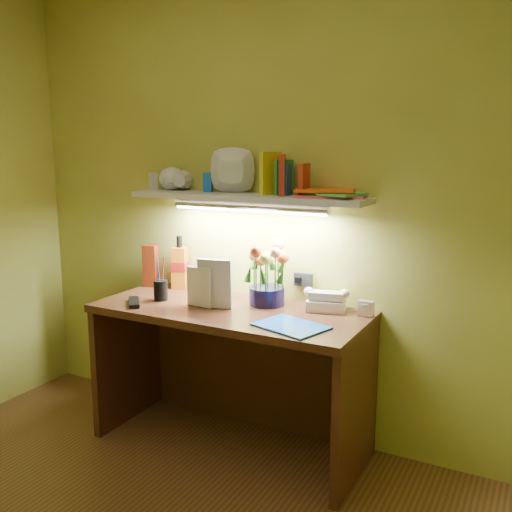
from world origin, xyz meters
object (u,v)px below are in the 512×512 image
Objects in this scene: flower_bouquet at (267,274)px; desk_clock at (366,308)px; telephone at (326,299)px; desk at (230,378)px; whisky_bottle at (180,262)px.

flower_bouquet is 0.53m from desk_clock.
desk_clock is at bearing -15.49° from telephone.
desk is 4.58× the size of whisky_bottle.
flower_bouquet reaches higher than telephone.
telephone is 0.62× the size of whisky_bottle.
whisky_bottle is (-0.47, 0.23, 0.53)m from desk.
telephone is at bearing 8.26° from flower_bouquet.
flower_bouquet reaches higher than desk_clock.
desk is at bearing -164.91° from desk_clock.
whisky_bottle is at bearing 172.44° from flower_bouquet.
telephone is (0.31, 0.05, -0.11)m from flower_bouquet.
desk_clock is 0.24× the size of whisky_bottle.
desk_clock is at bearing 4.74° from flower_bouquet.
telephone is at bearing 23.60° from desk.
whisky_bottle is at bearing 153.76° from desk.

